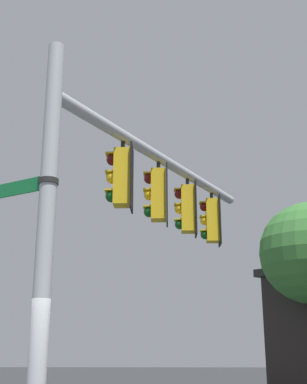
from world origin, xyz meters
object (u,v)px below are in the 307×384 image
object	(u,v)px
traffic_light_mid_outer	(187,209)
street_name_sign	(35,184)
traffic_light_mid_inner	(157,195)
traffic_light_nearest_pole	(121,177)
traffic_light_arm_end	(211,220)

from	to	relation	value
traffic_light_mid_outer	street_name_sign	world-z (taller)	traffic_light_mid_outer
traffic_light_mid_outer	street_name_sign	size ratio (longest dim) A/B	1.24
traffic_light_mid_inner	street_name_sign	size ratio (longest dim) A/B	1.24
traffic_light_nearest_pole	traffic_light_mid_outer	size ratio (longest dim) A/B	1.00
traffic_light_nearest_pole	traffic_light_mid_outer	bearing A→B (deg)	-29.23
traffic_light_mid_inner	traffic_light_mid_outer	world-z (taller)	same
traffic_light_mid_outer	traffic_light_arm_end	size ratio (longest dim) A/B	1.00
traffic_light_nearest_pole	street_name_sign	bearing A→B (deg)	143.13
traffic_light_nearest_pole	traffic_light_arm_end	world-z (taller)	same
traffic_light_arm_end	street_name_sign	distance (m)	5.86
traffic_light_arm_end	street_name_sign	world-z (taller)	traffic_light_arm_end
traffic_light_mid_outer	traffic_light_arm_end	world-z (taller)	same
traffic_light_nearest_pole	traffic_light_arm_end	distance (m)	3.92
traffic_light_mid_inner	traffic_light_arm_end	xyz separation A→B (m)	(2.28, -1.28, 0.00)
traffic_light_arm_end	traffic_light_mid_outer	bearing A→B (deg)	150.77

